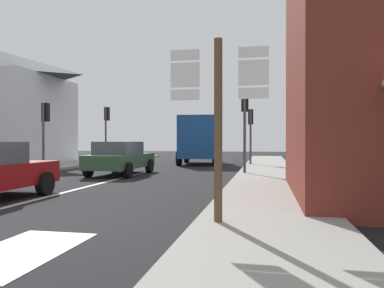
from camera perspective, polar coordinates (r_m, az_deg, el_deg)
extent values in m
plane|color=black|center=(16.55, -9.14, -4.75)|extent=(80.00, 80.00, 0.00)
cube|color=gray|center=(13.54, 11.49, -5.60)|extent=(2.56, 44.00, 0.14)
cube|color=silver|center=(12.89, -15.34, -6.19)|extent=(0.16, 12.00, 0.01)
cube|color=silver|center=(5.70, -24.67, -14.63)|extent=(1.20, 2.20, 0.01)
cube|color=silver|center=(30.26, -23.66, -1.79)|extent=(5.23, 1.20, 0.70)
cylinder|color=black|center=(11.18, -21.36, -5.60)|extent=(0.22, 0.64, 0.64)
cube|color=#2D5133|center=(17.01, -10.71, -2.52)|extent=(1.84, 4.24, 0.60)
cube|color=#47515B|center=(16.76, -11.05, -0.59)|extent=(1.60, 2.13, 0.55)
cylinder|color=black|center=(18.61, -11.56, -3.19)|extent=(0.23, 0.64, 0.64)
cylinder|color=black|center=(17.97, -6.45, -3.32)|extent=(0.23, 0.64, 0.64)
cylinder|color=black|center=(16.18, -15.45, -3.74)|extent=(0.23, 0.64, 0.64)
cylinder|color=black|center=(15.45, -9.69, -3.92)|extent=(0.23, 0.64, 0.64)
cube|color=#19478C|center=(23.84, 0.99, 1.04)|extent=(2.46, 3.85, 2.60)
cube|color=#19478C|center=(26.33, 1.57, 0.32)|extent=(2.18, 1.45, 2.00)
cube|color=#47515B|center=(26.39, 1.58, 2.06)|extent=(1.76, 0.22, 0.70)
cylinder|color=black|center=(26.43, -0.82, -1.85)|extent=(0.34, 0.92, 0.90)
cylinder|color=black|center=(26.22, 3.95, -1.86)|extent=(0.34, 0.92, 0.90)
cylinder|color=black|center=(23.07, -1.98, -2.17)|extent=(0.34, 0.92, 0.90)
cylinder|color=black|center=(22.83, 3.49, -2.20)|extent=(0.34, 0.92, 0.90)
cylinder|color=brown|center=(6.30, 3.99, 1.48)|extent=(0.14, 0.14, 3.20)
cube|color=white|center=(6.62, -1.08, 13.31)|extent=(0.50, 0.03, 0.18)
cube|color=black|center=(6.63, -1.04, 13.28)|extent=(0.43, 0.01, 0.13)
cube|color=white|center=(6.55, -1.08, 10.41)|extent=(0.50, 0.03, 0.42)
cube|color=black|center=(6.57, -1.04, 10.39)|extent=(0.43, 0.01, 0.32)
cube|color=white|center=(6.50, -1.08, 7.46)|extent=(0.50, 0.03, 0.18)
cube|color=black|center=(6.52, -1.04, 7.44)|extent=(0.43, 0.01, 0.13)
cube|color=white|center=(6.48, 9.29, 13.59)|extent=(0.50, 0.03, 0.18)
cube|color=black|center=(6.50, 9.30, 13.55)|extent=(0.43, 0.01, 0.13)
cube|color=white|center=(6.41, 9.29, 10.63)|extent=(0.50, 0.03, 0.42)
cube|color=black|center=(6.43, 9.30, 10.60)|extent=(0.43, 0.01, 0.32)
cube|color=white|center=(6.36, 9.29, 7.61)|extent=(0.50, 0.03, 0.18)
cube|color=black|center=(6.38, 9.29, 7.59)|extent=(0.43, 0.01, 0.13)
cylinder|color=#47474C|center=(22.62, 8.86, 0.95)|extent=(0.12, 0.12, 3.40)
cube|color=black|center=(22.86, 8.88, 4.08)|extent=(0.30, 0.28, 0.90)
sphere|color=#360303|center=(23.02, 8.90, 4.73)|extent=(0.18, 0.18, 0.18)
sphere|color=orange|center=(23.00, 8.90, 4.03)|extent=(0.18, 0.18, 0.18)
sphere|color=black|center=(22.99, 8.90, 3.34)|extent=(0.18, 0.18, 0.18)
cylinder|color=#47474C|center=(16.28, 7.98, 1.64)|extent=(0.12, 0.12, 3.67)
cube|color=black|center=(16.57, 8.02, 6.43)|extent=(0.30, 0.28, 0.90)
sphere|color=#360303|center=(16.74, 8.05, 7.29)|extent=(0.18, 0.18, 0.18)
sphere|color=orange|center=(16.71, 8.05, 6.34)|extent=(0.18, 0.18, 0.18)
sphere|color=black|center=(16.68, 8.05, 5.38)|extent=(0.18, 0.18, 0.18)
cylinder|color=#47474C|center=(19.47, -21.61, 0.94)|extent=(0.12, 0.12, 3.35)
cube|color=black|center=(19.69, -21.30, 4.50)|extent=(0.30, 0.28, 0.90)
sphere|color=#360303|center=(19.83, -21.09, 5.26)|extent=(0.18, 0.18, 0.18)
sphere|color=orange|center=(19.81, -21.09, 4.45)|extent=(0.18, 0.18, 0.18)
sphere|color=black|center=(19.79, -21.08, 3.64)|extent=(0.18, 0.18, 0.18)
cylinder|color=#47474C|center=(25.83, -12.94, 1.30)|extent=(0.12, 0.12, 3.79)
cube|color=black|center=(26.08, -12.76, 4.48)|extent=(0.30, 0.28, 0.90)
sphere|color=#360303|center=(26.22, -12.64, 5.05)|extent=(0.18, 0.18, 0.18)
sphere|color=orange|center=(26.20, -12.64, 4.44)|extent=(0.18, 0.18, 0.18)
sphere|color=black|center=(26.18, -12.64, 3.82)|extent=(0.18, 0.18, 0.18)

